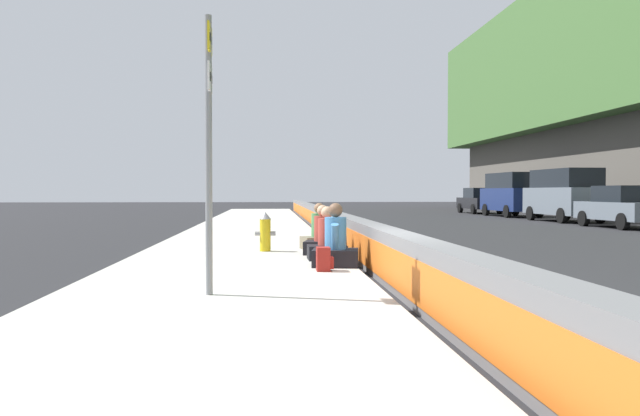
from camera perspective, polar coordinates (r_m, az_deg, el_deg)
The scene contains 14 objects.
ground_plane at distance 10.05m, azimuth 7.05°, elevation -7.00°, with size 160.00×160.00×0.00m, color #232326.
sidewalk_strip at distance 9.86m, azimuth -8.32°, elevation -6.76°, with size 80.00×4.40×0.14m, color #B5B2A8.
jersey_barrier at distance 10.00m, azimuth 7.03°, elevation -4.60°, with size 76.00×0.45×0.85m.
route_sign_post at distance 8.52m, azimuth -9.73°, elevation 6.38°, with size 0.44×0.09×3.60m.
fire_hydrant at distance 14.55m, azimuth -4.83°, elevation -2.04°, with size 0.26×0.46×0.88m.
seated_person_foreground at distance 11.61m, azimuth 1.37°, elevation -3.39°, with size 0.80×0.90×1.13m.
seated_person_middle at distance 12.73m, azimuth 0.62°, elevation -3.09°, with size 0.67×0.76×1.05m.
seated_person_rear at distance 13.79m, azimuth 0.22°, elevation -2.73°, with size 0.78×0.87×1.05m.
seated_person_far at distance 15.03m, azimuth -0.07°, elevation -2.36°, with size 0.80×0.89×1.07m.
backpack at distance 10.94m, azimuth 0.34°, elevation -4.53°, with size 0.32×0.28×0.40m.
parked_car_fourth at distance 28.82m, azimuth 25.07°, elevation 0.11°, with size 4.56×2.07×1.71m.
parked_car_midline at distance 33.70m, azimuth 20.69°, elevation 1.16°, with size 5.17×2.25×2.56m.
parked_car_far at distance 39.52m, azimuth 16.51°, elevation 1.23°, with size 5.16×2.24×2.56m.
parked_car_farther at distance 44.74m, azimuth 13.84°, elevation 0.64°, with size 4.51×1.97×1.71m.
Camera 1 is at (-9.74, 1.99, 1.48)m, focal length 36.42 mm.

